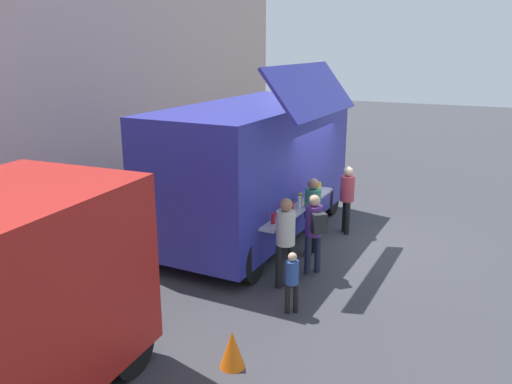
% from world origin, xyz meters
% --- Properties ---
extents(ground_plane, '(60.00, 60.00, 0.00)m').
position_xyz_m(ground_plane, '(0.00, 0.00, 0.00)').
color(ground_plane, '#38383D').
extents(curb_strip, '(28.00, 1.60, 0.15)m').
position_xyz_m(curb_strip, '(-4.58, 4.74, 0.07)').
color(curb_strip, '#9E998E').
rests_on(curb_strip, ground).
extents(food_truck_main, '(6.12, 3.38, 3.99)m').
position_xyz_m(food_truck_main, '(-0.57, 2.12, 1.68)').
color(food_truck_main, '#2C2E99').
rests_on(food_truck_main, ground).
extents(traffic_cone_orange, '(0.36, 0.36, 0.55)m').
position_xyz_m(traffic_cone_orange, '(-5.51, 0.24, 0.28)').
color(traffic_cone_orange, orange).
rests_on(traffic_cone_orange, ground).
extents(trash_bin, '(0.60, 0.60, 0.94)m').
position_xyz_m(trash_bin, '(3.87, 4.44, 0.47)').
color(trash_bin, '#2F6136').
rests_on(trash_bin, ground).
extents(customer_front_ordering, '(0.35, 0.34, 1.68)m').
position_xyz_m(customer_front_ordering, '(-1.16, 0.53, 1.00)').
color(customer_front_ordering, black).
rests_on(customer_front_ordering, ground).
extents(customer_mid_with_backpack, '(0.50, 0.49, 1.60)m').
position_xyz_m(customer_mid_with_backpack, '(-2.09, 0.18, 0.98)').
color(customer_mid_with_backpack, '#1E253A').
rests_on(customer_mid_with_backpack, ground).
extents(customer_rear_waiting, '(0.35, 0.35, 1.72)m').
position_xyz_m(customer_rear_waiting, '(-2.87, 0.48, 1.03)').
color(customer_rear_waiting, black).
rests_on(customer_rear_waiting, ground).
extents(customer_extra_browsing, '(0.33, 0.33, 1.62)m').
position_xyz_m(customer_extra_browsing, '(0.43, 0.20, 0.97)').
color(customer_extra_browsing, black).
rests_on(customer_extra_browsing, ground).
extents(child_near_queue, '(0.22, 0.22, 1.09)m').
position_xyz_m(child_near_queue, '(-3.74, 0.02, 0.65)').
color(child_near_queue, black).
rests_on(child_near_queue, ground).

